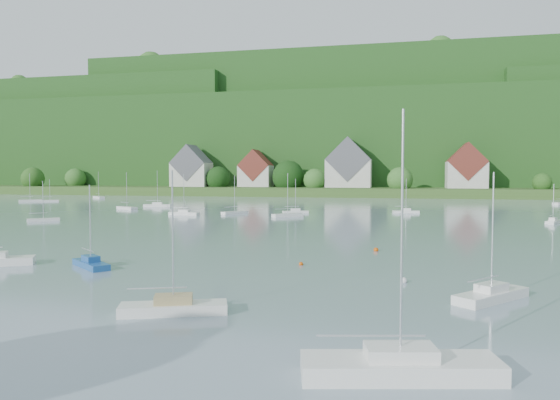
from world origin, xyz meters
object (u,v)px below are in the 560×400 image
(near_sailboat_3, at_px, (491,294))
(near_sailboat_1, at_px, (91,263))
(near_sailboat_4, at_px, (400,365))
(near_sailboat_2, at_px, (174,306))

(near_sailboat_3, bearing_deg, near_sailboat_1, 121.98)
(near_sailboat_1, distance_m, near_sailboat_4, 31.80)
(near_sailboat_2, relative_size, near_sailboat_4, 0.78)
(near_sailboat_2, height_order, near_sailboat_4, near_sailboat_4)
(near_sailboat_1, xyz_separation_m, near_sailboat_3, (31.21, -4.96, 0.03))
(near_sailboat_1, distance_m, near_sailboat_2, 17.82)
(near_sailboat_3, distance_m, near_sailboat_4, 15.12)
(near_sailboat_1, bearing_deg, near_sailboat_2, -4.75)
(near_sailboat_1, xyz_separation_m, near_sailboat_4, (25.53, -18.97, 0.10))
(near_sailboat_1, bearing_deg, near_sailboat_3, 29.41)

